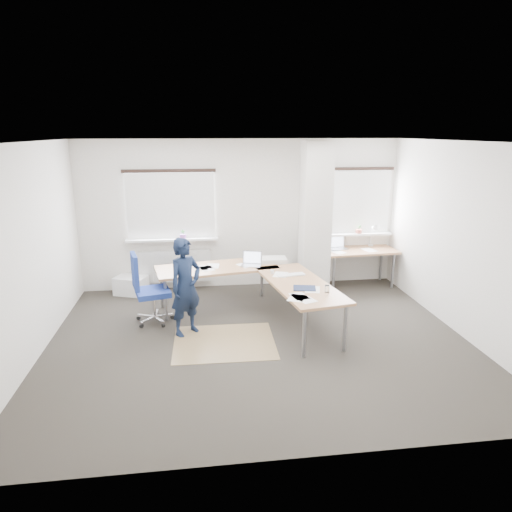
{
  "coord_description": "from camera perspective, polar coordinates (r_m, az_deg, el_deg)",
  "views": [
    {
      "loc": [
        -0.83,
        -6.0,
        2.93
      ],
      "look_at": [
        0.08,
        0.9,
        1.02
      ],
      "focal_mm": 32.0,
      "sensor_mm": 36.0,
      "label": 1
    }
  ],
  "objects": [
    {
      "name": "white_crate",
      "position": [
        8.79,
        -15.35,
        -3.55
      ],
      "size": [
        0.65,
        0.55,
        0.33
      ],
      "primitive_type": "cube",
      "rotation": [
        0.0,
        0.0,
        -0.35
      ],
      "color": "white",
      "rests_on": "ground"
    },
    {
      "name": "ground",
      "position": [
        6.73,
        0.35,
        -10.47
      ],
      "size": [
        6.0,
        6.0,
        0.0
      ],
      "primitive_type": "plane",
      "color": "#282420",
      "rests_on": "ground"
    },
    {
      "name": "desk_main",
      "position": [
        7.29,
        0.35,
        -2.54
      ],
      "size": [
        2.82,
        2.63,
        0.96
      ],
      "rotation": [
        0.0,
        0.0,
        0.17
      ],
      "color": "#9F7044",
      "rests_on": "ground"
    },
    {
      "name": "desk_side",
      "position": [
        9.0,
        12.76,
        0.53
      ],
      "size": [
        1.45,
        0.8,
        1.22
      ],
      "rotation": [
        0.0,
        0.0,
        0.07
      ],
      "color": "#9F7044",
      "rests_on": "ground"
    },
    {
      "name": "room_shell",
      "position": [
        6.64,
        1.41,
        5.07
      ],
      "size": [
        6.04,
        5.04,
        2.82
      ],
      "color": "beige",
      "rests_on": "ground"
    },
    {
      "name": "floor_mat",
      "position": [
        6.68,
        -3.98,
        -10.69
      ],
      "size": [
        1.46,
        1.25,
        0.01
      ],
      "primitive_type": "cube",
      "rotation": [
        0.0,
        0.0,
        -0.02
      ],
      "color": "olive",
      "rests_on": "ground"
    },
    {
      "name": "person",
      "position": [
        6.75,
        -8.79,
        -3.84
      ],
      "size": [
        0.64,
        0.61,
        1.47
      ],
      "primitive_type": "imported",
      "rotation": [
        0.0,
        0.0,
        0.68
      ],
      "color": "black",
      "rests_on": "ground"
    },
    {
      "name": "task_chair",
      "position": [
        7.37,
        -13.01,
        -5.82
      ],
      "size": [
        0.64,
        0.62,
        1.14
      ],
      "rotation": [
        0.0,
        0.0,
        0.24
      ],
      "color": "navy",
      "rests_on": "ground"
    }
  ]
}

